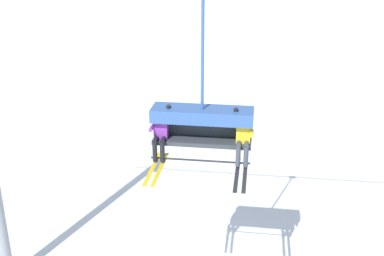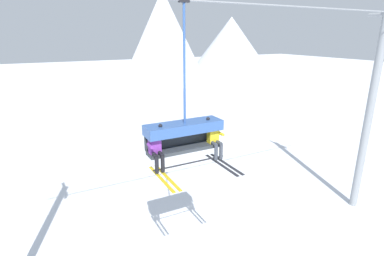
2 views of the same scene
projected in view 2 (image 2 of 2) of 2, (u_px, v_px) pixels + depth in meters
name	position (u px, v px, depth m)	size (l,w,h in m)	color
mountain_peak_west	(163.00, 37.00, 54.15)	(15.84, 15.84, 16.09)	white
mountain_peak_central	(231.00, 45.00, 70.24)	(19.12, 19.12, 12.48)	silver
lift_tower_far	(370.00, 112.00, 14.13)	(0.36, 1.88, 9.61)	gray
lift_cable	(249.00, 4.00, 8.60)	(18.10, 0.05, 0.05)	gray
chairlift_chair	(184.00, 130.00, 8.78)	(2.33, 0.74, 4.50)	#33383D
skier_purple	(156.00, 148.00, 8.28)	(0.48, 1.70, 1.34)	purple
skier_yellow	(215.00, 138.00, 9.12)	(0.48, 1.70, 1.34)	yellow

